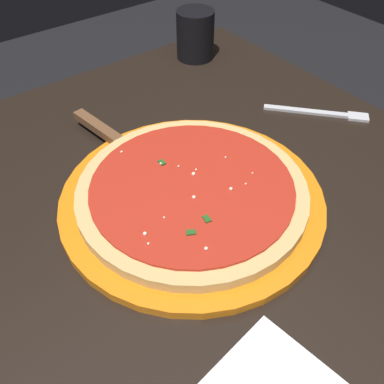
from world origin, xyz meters
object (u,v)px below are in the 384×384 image
object	(u,v)px
serving_plate	(192,199)
fork	(322,113)
pizza	(192,190)
pizza_server	(116,140)
cup_tall_drink	(195,35)

from	to	relation	value
serving_plate	fork	world-z (taller)	serving_plate
pizza	fork	xyz separation A→B (m)	(-0.03, 0.32, -0.02)
pizza	fork	size ratio (longest dim) A/B	2.13
fork	pizza_server	bearing A→B (deg)	-111.50
pizza_server	cup_tall_drink	bearing A→B (deg)	120.79
pizza	pizza_server	world-z (taller)	pizza
pizza	cup_tall_drink	size ratio (longest dim) A/B	3.24
cup_tall_drink	pizza_server	bearing A→B (deg)	-59.21
pizza	cup_tall_drink	distance (m)	0.45
pizza	fork	bearing A→B (deg)	96.04
serving_plate	fork	xyz separation A→B (m)	(-0.03, 0.32, -0.00)
pizza	pizza_server	distance (m)	0.17
cup_tall_drink	fork	distance (m)	0.32
serving_plate	fork	bearing A→B (deg)	96.04
pizza_server	fork	distance (m)	0.37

